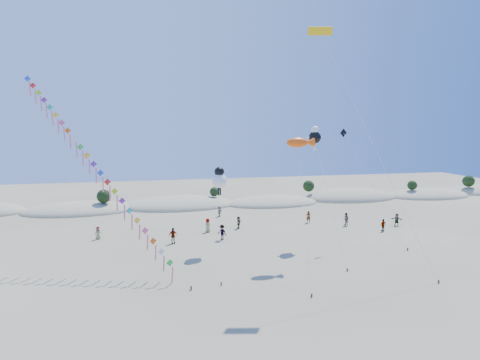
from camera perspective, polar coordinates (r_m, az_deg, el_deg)
name	(u,v)px	position (r m, az deg, el deg)	size (l,w,h in m)	color
ground	(236,348)	(26.43, -0.57, -22.78)	(160.00, 160.00, 0.00)	#797054
dune_ridge	(186,205)	(68.98, -7.70, -3.59)	(145.30, 11.49, 5.57)	tan
kite_train	(91,162)	(41.23, -20.41, 2.45)	(16.30, 16.96, 19.19)	#3F2D1E
fish_kite	(300,143)	(41.50, 8.58, 5.26)	(4.38, 11.05, 12.30)	#3F2D1E
cartoon_kite_low	(219,179)	(43.47, -2.96, 0.17)	(2.56, 11.29, 9.09)	#3F2D1E
cartoon_kite_high	(315,136)	(48.17, 10.60, 6.14)	(2.45, 12.28, 13.48)	#3F2D1E
parafoil_kite	(323,37)	(38.83, 11.67, 19.35)	(9.85, 6.99, 22.29)	#3F2D1E
dark_kite	(360,163)	(47.86, 16.70, 2.31)	(5.57, 6.15, 13.18)	#3F2D1E
beachgoers	(265,224)	(52.58, 3.58, -6.22)	(40.08, 14.17, 1.85)	slate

